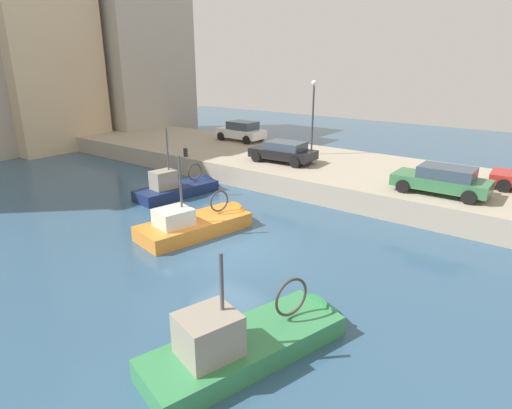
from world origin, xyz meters
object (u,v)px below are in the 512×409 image
at_px(mooring_bollard_mid, 186,152).
at_px(fishing_boat_navy, 182,192).
at_px(parked_car_green, 442,180).
at_px(parked_car_white, 241,131).
at_px(parked_car_black, 284,151).
at_px(quay_streetlamp, 313,105).
at_px(fishing_boat_green, 256,346).
at_px(fishing_boat_orange, 202,229).

bearing_deg(mooring_bollard_mid, fishing_boat_navy, -137.00).
xyz_separation_m(fishing_boat_navy, parked_car_green, (4.98, -12.64, 1.76)).
bearing_deg(mooring_bollard_mid, parked_car_white, 6.16).
height_order(parked_car_black, parked_car_green, parked_car_green).
distance_m(mooring_bollard_mid, quay_streetlamp, 8.93).
xyz_separation_m(fishing_boat_navy, quay_streetlamp, (8.97, -3.14, 4.32)).
bearing_deg(parked_car_green, fishing_boat_navy, 111.52).
bearing_deg(parked_car_white, mooring_bollard_mid, -173.84).
distance_m(fishing_boat_green, quay_streetlamp, 19.90).
bearing_deg(fishing_boat_orange, mooring_bollard_mid, 50.09).
bearing_deg(parked_car_green, fishing_boat_green, 176.38).
relative_size(fishing_boat_green, parked_car_green, 1.49).
bearing_deg(parked_car_white, fishing_boat_green, -139.76).
distance_m(parked_car_white, quay_streetlamp, 7.47).
height_order(fishing_boat_orange, mooring_bollard_mid, fishing_boat_orange).
relative_size(fishing_boat_navy, quay_streetlamp, 1.17).
bearing_deg(fishing_boat_green, parked_car_green, -3.62).
bearing_deg(fishing_boat_green, quay_streetlamp, 26.42).
height_order(fishing_boat_green, parked_car_green, fishing_boat_green).
relative_size(fishing_boat_navy, parked_car_black, 1.37).
bearing_deg(fishing_boat_navy, fishing_boat_green, -125.56).
height_order(fishing_boat_orange, quay_streetlamp, quay_streetlamp).
relative_size(fishing_boat_navy, mooring_bollard_mid, 10.31).
height_order(fishing_boat_navy, parked_car_white, fishing_boat_navy).
relative_size(parked_car_green, mooring_bollard_mid, 7.91).
bearing_deg(fishing_boat_orange, fishing_boat_green, -126.37).
distance_m(fishing_boat_orange, fishing_boat_navy, 5.78).
bearing_deg(quay_streetlamp, mooring_bollard_mid, 132.17).
relative_size(fishing_boat_orange, quay_streetlamp, 1.25).
bearing_deg(fishing_boat_orange, quay_streetlamp, 7.58).
distance_m(fishing_boat_orange, mooring_bollard_mid, 10.35).
bearing_deg(fishing_boat_green, parked_car_white, 40.24).
bearing_deg(fishing_boat_navy, mooring_bollard_mid, 43.00).
distance_m(fishing_boat_navy, fishing_boat_green, 14.49).
distance_m(parked_car_green, mooring_bollard_mid, 15.83).
relative_size(fishing_boat_navy, parked_car_green, 1.30).
xyz_separation_m(fishing_boat_orange, mooring_bollard_mid, (6.58, 7.87, 1.37)).
bearing_deg(fishing_boat_green, fishing_boat_navy, 54.44).
relative_size(parked_car_white, parked_car_green, 0.90).
height_order(fishing_boat_navy, quay_streetlamp, quay_streetlamp).
bearing_deg(parked_car_white, fishing_boat_orange, -147.09).
height_order(fishing_boat_navy, parked_car_black, fishing_boat_navy).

